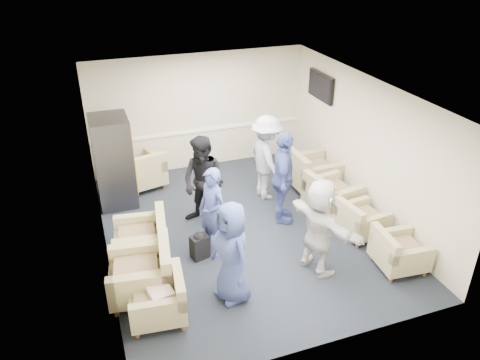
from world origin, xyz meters
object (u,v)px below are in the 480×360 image
object	(u,v)px
armchair_left_far	(144,240)
person_front_left	(232,253)
vending_machine	(114,161)
armchair_left_mid	(145,275)
armchair_right_far	(310,173)
armchair_right_midfar	(330,197)
person_back_right	(266,158)
armchair_right_near	(397,253)
armchair_corner	(141,172)
person_back_left	(204,183)
armchair_left_near	(161,300)
person_mid_right	(283,178)
person_front_right	(319,227)
armchair_right_midnear	(359,221)
person_mid_left	(212,212)

from	to	relation	value
armchair_left_far	person_front_left	world-z (taller)	person_front_left
armchair_left_far	vending_machine	xyz separation A→B (m)	(-0.22, 2.09, 0.58)
armchair_left_mid	vending_machine	size ratio (longest dim) A/B	0.57
armchair_right_far	person_front_left	xyz separation A→B (m)	(-2.72, -2.73, 0.45)
armchair_left_far	vending_machine	bearing A→B (deg)	-166.03
armchair_right_midfar	person_back_right	size ratio (longest dim) A/B	0.57
armchair_left_mid	armchair_left_far	world-z (taller)	armchair_left_mid
armchair_right_near	armchair_corner	xyz separation A→B (m)	(-3.54, 4.25, 0.06)
armchair_corner	person_back_left	world-z (taller)	person_back_left
person_back_left	person_back_right	xyz separation A→B (m)	(1.51, 0.62, 0.00)
armchair_left_near	person_front_left	size ratio (longest dim) A/B	0.52
armchair_left_far	person_front_left	distance (m)	1.88
armchair_right_near	person_mid_right	distance (m)	2.41
armchair_right_midfar	armchair_right_far	size ratio (longest dim) A/B	1.05
armchair_left_far	person_front_right	size ratio (longest dim) A/B	0.60
armchair_corner	armchair_right_far	bearing A→B (deg)	146.24
armchair_right_midnear	armchair_right_far	distance (m)	1.94
armchair_left_near	person_front_left	bearing A→B (deg)	100.35
armchair_left_mid	armchair_right_near	size ratio (longest dim) A/B	1.29
armchair_left_mid	person_front_left	distance (m)	1.40
person_back_right	armchair_corner	bearing A→B (deg)	59.05
armchair_right_midnear	person_front_left	xyz separation A→B (m)	(-2.74, -0.79, 0.52)
armchair_left_mid	person_front_right	world-z (taller)	person_front_right
person_front_right	vending_machine	bearing A→B (deg)	24.47
armchair_right_midnear	armchair_right_midfar	size ratio (longest dim) A/B	0.82
armchair_left_mid	person_mid_left	distance (m)	1.55
armchair_right_far	person_front_right	bearing A→B (deg)	153.47
vending_machine	armchair_right_midnear	bearing A→B (deg)	-34.14
armchair_left_near	armchair_right_midnear	xyz separation A→B (m)	(3.85, 0.87, -0.01)
person_front_left	armchair_left_mid	bearing A→B (deg)	-126.59
armchair_right_midnear	person_mid_right	xyz separation A→B (m)	(-1.13, 0.96, 0.61)
person_mid_left	person_back_right	world-z (taller)	person_back_right
armchair_left_near	armchair_corner	bearing A→B (deg)	-178.92
vending_machine	armchair_right_far	bearing A→B (deg)	-11.41
armchair_right_near	armchair_corner	bearing A→B (deg)	44.76
armchair_right_midnear	person_mid_right	bearing A→B (deg)	43.15
armchair_right_far	person_front_right	distance (m)	2.85
armchair_right_midfar	person_back_right	distance (m)	1.50
armchair_right_midnear	vending_machine	bearing A→B (deg)	49.34
person_mid_left	armchair_corner	bearing A→B (deg)	170.63
armchair_left_far	armchair_right_midfar	bearing A→B (deg)	101.94
armchair_right_near	person_front_left	size ratio (longest dim) A/B	0.50
person_front_left	armchair_corner	bearing A→B (deg)	175.20
armchair_left_mid	person_back_right	bearing A→B (deg)	135.68
armchair_left_far	armchair_right_midfar	xyz separation A→B (m)	(3.72, 0.25, 0.00)
armchair_right_near	armchair_right_far	xyz separation A→B (m)	(-0.09, 2.98, 0.07)
person_mid_right	armchair_corner	bearing A→B (deg)	68.82
person_mid_left	armchair_left_far	bearing A→B (deg)	-126.81
armchair_left_near	person_mid_right	xyz separation A→B (m)	(2.72, 1.83, 0.60)
armchair_right_far	person_mid_right	distance (m)	1.57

